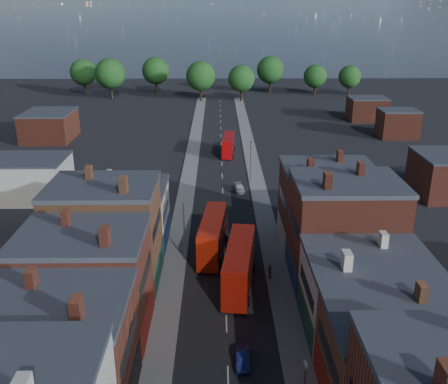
{
  "coord_description": "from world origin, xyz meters",
  "views": [
    {
      "loc": [
        -0.82,
        -28.02,
        31.44
      ],
      "look_at": [
        0.0,
        36.87,
        6.92
      ],
      "focal_mm": 40.0,
      "sensor_mm": 36.0,
      "label": 1
    }
  ],
  "objects_px": {
    "car_1": "(243,358)",
    "ped_3": "(270,272)",
    "bus_1": "(239,265)",
    "bus_0": "(213,235)",
    "car_3": "(240,188)",
    "car_2": "(215,209)",
    "bus_2": "(228,145)"
  },
  "relations": [
    {
      "from": "bus_0",
      "to": "bus_1",
      "type": "xyz_separation_m",
      "value": [
        3.18,
        -8.36,
        0.1
      ]
    },
    {
      "from": "car_3",
      "to": "bus_0",
      "type": "bearing_deg",
      "value": -106.98
    },
    {
      "from": "bus_0",
      "to": "car_1",
      "type": "bearing_deg",
      "value": -76.26
    },
    {
      "from": "car_1",
      "to": "car_2",
      "type": "distance_m",
      "value": 36.24
    },
    {
      "from": "bus_0",
      "to": "car_1",
      "type": "height_order",
      "value": "bus_0"
    },
    {
      "from": "car_2",
      "to": "ped_3",
      "type": "relative_size",
      "value": 2.24
    },
    {
      "from": "bus_1",
      "to": "car_1",
      "type": "distance_m",
      "value": 13.8
    },
    {
      "from": "bus_0",
      "to": "bus_2",
      "type": "xyz_separation_m",
      "value": [
        3.08,
        46.93,
        -0.49
      ]
    },
    {
      "from": "ped_3",
      "to": "bus_0",
      "type": "bearing_deg",
      "value": 31.48
    },
    {
      "from": "bus_0",
      "to": "car_3",
      "type": "bearing_deg",
      "value": 85.0
    },
    {
      "from": "bus_2",
      "to": "car_3",
      "type": "distance_m",
      "value": 23.31
    },
    {
      "from": "bus_1",
      "to": "car_3",
      "type": "distance_m",
      "value": 32.2
    },
    {
      "from": "bus_2",
      "to": "bus_1",
      "type": "bearing_deg",
      "value": -84.95
    },
    {
      "from": "bus_1",
      "to": "ped_3",
      "type": "height_order",
      "value": "bus_1"
    },
    {
      "from": "bus_1",
      "to": "car_1",
      "type": "bearing_deg",
      "value": -83.23
    },
    {
      "from": "bus_1",
      "to": "ped_3",
      "type": "relative_size",
      "value": 7.04
    },
    {
      "from": "car_1",
      "to": "ped_3",
      "type": "xyz_separation_m",
      "value": [
        4.01,
        15.18,
        0.42
      ]
    },
    {
      "from": "bus_1",
      "to": "car_2",
      "type": "distance_m",
      "value": 22.83
    },
    {
      "from": "bus_1",
      "to": "car_3",
      "type": "xyz_separation_m",
      "value": [
        1.42,
        32.09,
        -2.3
      ]
    },
    {
      "from": "bus_1",
      "to": "car_1",
      "type": "relative_size",
      "value": 3.49
    },
    {
      "from": "bus_2",
      "to": "ped_3",
      "type": "xyz_separation_m",
      "value": [
        3.92,
        -53.71,
        -1.27
      ]
    },
    {
      "from": "car_2",
      "to": "ped_3",
      "type": "distance_m",
      "value": 22.03
    },
    {
      "from": "bus_2",
      "to": "ped_3",
      "type": "relative_size",
      "value": 5.55
    },
    {
      "from": "car_2",
      "to": "car_3",
      "type": "xyz_separation_m",
      "value": [
        4.41,
        9.57,
        0.01
      ]
    },
    {
      "from": "car_2",
      "to": "car_3",
      "type": "distance_m",
      "value": 10.54
    },
    {
      "from": "bus_1",
      "to": "bus_2",
      "type": "distance_m",
      "value": 55.29
    },
    {
      "from": "bus_1",
      "to": "car_2",
      "type": "xyz_separation_m",
      "value": [
        -2.99,
        22.52,
        -2.32
      ]
    },
    {
      "from": "bus_0",
      "to": "ped_3",
      "type": "bearing_deg",
      "value": -38.14
    },
    {
      "from": "car_3",
      "to": "car_2",
      "type": "bearing_deg",
      "value": -120.74
    },
    {
      "from": "car_1",
      "to": "car_3",
      "type": "distance_m",
      "value": 45.73
    },
    {
      "from": "bus_0",
      "to": "car_2",
      "type": "xyz_separation_m",
      "value": [
        0.19,
        14.16,
        -2.22
      ]
    },
    {
      "from": "bus_1",
      "to": "car_3",
      "type": "bearing_deg",
      "value": 94.98
    }
  ]
}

